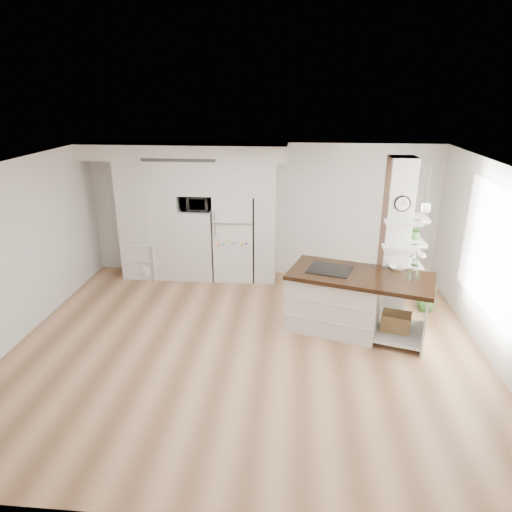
{
  "coord_description": "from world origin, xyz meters",
  "views": [
    {
      "loc": [
        0.67,
        -5.98,
        3.65
      ],
      "look_at": [
        0.06,
        0.9,
        1.13
      ],
      "focal_mm": 32.0,
      "sensor_mm": 36.0,
      "label": 1
    }
  ],
  "objects": [
    {
      "name": "floor_plant_b",
      "position": [
        3.0,
        1.45,
        0.25
      ],
      "size": [
        0.33,
        0.33,
        0.51
      ],
      "primitive_type": "imported",
      "rotation": [
        0.0,
        0.0,
        -0.19
      ],
      "color": "#3D8033",
      "rests_on": "floor"
    },
    {
      "name": "microwave",
      "position": [
        -1.27,
        2.62,
        1.57
      ],
      "size": [
        0.54,
        0.37,
        0.3
      ],
      "primitive_type": "imported",
      "color": "#2D2D2D",
      "rests_on": "cabinet_wall"
    },
    {
      "name": "decor_bowl",
      "position": [
        2.3,
        0.9,
        1.0
      ],
      "size": [
        0.22,
        0.22,
        0.05
      ],
      "primitive_type": "imported",
      "color": "white",
      "rests_on": "column"
    },
    {
      "name": "refrigerator",
      "position": [
        -0.53,
        2.68,
        0.88
      ],
      "size": [
        0.78,
        0.69,
        1.75
      ],
      "color": "white",
      "rests_on": "floor"
    },
    {
      "name": "floor",
      "position": [
        0.0,
        0.0,
        0.0
      ],
      "size": [
        7.0,
        6.0,
        0.01
      ],
      "primitive_type": "cube",
      "color": "tan",
      "rests_on": "ground"
    },
    {
      "name": "cabinet_wall",
      "position": [
        -1.45,
        2.67,
        1.51
      ],
      "size": [
        4.0,
        0.71,
        2.7
      ],
      "color": "silver",
      "rests_on": "floor"
    },
    {
      "name": "pendant_light",
      "position": [
        1.7,
        0.15,
        2.12
      ],
      "size": [
        0.12,
        0.12,
        0.1
      ],
      "primitive_type": "cylinder",
      "color": "white",
      "rests_on": "room"
    },
    {
      "name": "floor_plant_a",
      "position": [
        3.0,
        1.59,
        0.23
      ],
      "size": [
        0.26,
        0.21,
        0.47
      ],
      "primitive_type": "imported",
      "rotation": [
        0.0,
        0.0,
        0.02
      ],
      "color": "#3D8033",
      "rests_on": "floor"
    },
    {
      "name": "window",
      "position": [
        3.48,
        0.3,
        1.5
      ],
      "size": [
        0.0,
        2.4,
        2.4
      ],
      "primitive_type": "plane",
      "rotation": [
        1.57,
        0.0,
        -1.57
      ],
      "color": "white",
      "rests_on": "room"
    },
    {
      "name": "room",
      "position": [
        0.0,
        0.0,
        1.86
      ],
      "size": [
        7.04,
        6.04,
        2.72
      ],
      "color": "white",
      "rests_on": "ground"
    },
    {
      "name": "shelf_plant",
      "position": [
        2.63,
        1.3,
        1.52
      ],
      "size": [
        0.27,
        0.23,
        0.3
      ],
      "primitive_type": "imported",
      "color": "#3D8033",
      "rests_on": "column"
    },
    {
      "name": "kitchen_island",
      "position": [
        1.46,
        0.71,
        0.51
      ],
      "size": [
        2.38,
        1.62,
        1.55
      ],
      "rotation": [
        0.0,
        0.0,
        -0.3
      ],
      "color": "silver",
      "rests_on": "floor"
    },
    {
      "name": "column",
      "position": [
        2.38,
        1.13,
        1.35
      ],
      "size": [
        0.69,
        0.9,
        2.7
      ],
      "color": "silver",
      "rests_on": "floor"
    },
    {
      "name": "bookshelf",
      "position": [
        -2.36,
        2.5,
        0.32
      ],
      "size": [
        0.67,
        0.43,
        0.75
      ],
      "rotation": [
        0.0,
        0.0,
        -0.12
      ],
      "color": "silver",
      "rests_on": "floor"
    }
  ]
}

